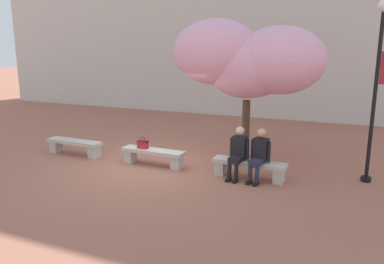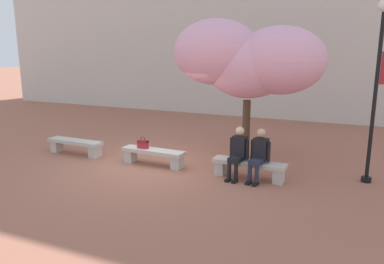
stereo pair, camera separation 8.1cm
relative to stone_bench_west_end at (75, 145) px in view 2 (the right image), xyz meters
name	(u,v)px [view 2 (the right image)]	position (x,y,z in m)	size (l,w,h in m)	color
ground_plane	(153,165)	(2.72, 0.00, -0.30)	(100.00, 100.00, 0.00)	#9E604C
building_facade	(253,14)	(2.72, 10.34, 4.55)	(28.00, 4.00, 9.70)	beige
stone_bench_west_end	(75,145)	(0.00, 0.00, 0.00)	(1.85, 0.48, 0.45)	#BCB7AD
stone_bench_near_west	(153,154)	(2.72, 0.00, 0.00)	(1.85, 0.48, 0.45)	#BCB7AD
stone_bench_center	(249,167)	(5.44, 0.00, 0.00)	(1.85, 0.48, 0.45)	#BCB7AD
person_seated_left	(238,151)	(5.17, -0.05, 0.39)	(0.51, 0.71, 1.29)	black
person_seated_right	(259,153)	(5.70, -0.05, 0.39)	(0.50, 0.72, 1.29)	black
handbag	(143,144)	(2.40, 0.00, 0.27)	(0.30, 0.15, 0.34)	#A3232D
cherry_tree_main	(248,59)	(4.85, 1.75, 2.57)	(4.28, 2.43, 4.01)	#473323
lamp_post_with_banner	(378,77)	(8.14, 0.91, 2.24)	(0.54, 0.28, 4.24)	black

